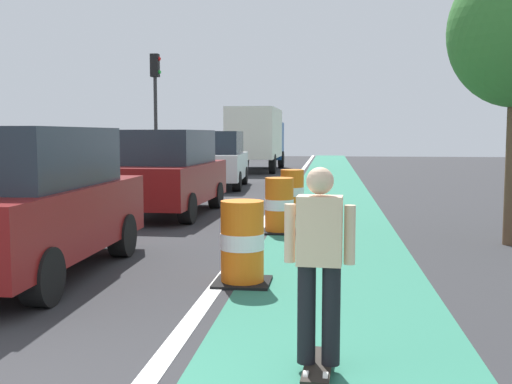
% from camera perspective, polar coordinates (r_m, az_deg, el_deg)
% --- Properties ---
extents(bike_lane_strip, '(2.50, 80.00, 0.01)m').
position_cam_1_polar(bike_lane_strip, '(15.51, 7.06, -1.82)').
color(bike_lane_strip, '#2D755B').
rests_on(bike_lane_strip, ground).
extents(lane_divider_stripe, '(0.20, 80.00, 0.01)m').
position_cam_1_polar(lane_divider_stripe, '(15.57, 1.53, -1.75)').
color(lane_divider_stripe, silver).
rests_on(lane_divider_stripe, ground).
extents(skateboarder_on_lane, '(0.57, 0.81, 1.69)m').
position_cam_1_polar(skateboarder_on_lane, '(5.01, 5.89, -6.60)').
color(skateboarder_on_lane, black).
rests_on(skateboarder_on_lane, ground).
extents(parked_suv_nearest, '(1.98, 4.63, 2.04)m').
position_cam_1_polar(parked_suv_nearest, '(8.92, -20.29, -0.81)').
color(parked_suv_nearest, maroon).
rests_on(parked_suv_nearest, ground).
extents(parked_suv_second, '(2.04, 4.66, 2.04)m').
position_cam_1_polar(parked_suv_second, '(14.93, -8.03, 1.86)').
color(parked_suv_second, maroon).
rests_on(parked_suv_second, ground).
extents(parked_suv_third, '(2.13, 4.70, 2.04)m').
position_cam_1_polar(parked_suv_third, '(22.26, -3.56, 3.07)').
color(parked_suv_third, silver).
rests_on(parked_suv_third, ground).
extents(traffic_barrel_front, '(0.73, 0.73, 1.09)m').
position_cam_1_polar(traffic_barrel_front, '(8.00, -1.28, -4.80)').
color(traffic_barrel_front, orange).
rests_on(traffic_barrel_front, ground).
extents(traffic_barrel_mid, '(0.73, 0.73, 1.09)m').
position_cam_1_polar(traffic_barrel_mid, '(12.11, 2.17, -1.30)').
color(traffic_barrel_mid, orange).
rests_on(traffic_barrel_mid, ground).
extents(traffic_barrel_back, '(0.73, 0.73, 1.09)m').
position_cam_1_polar(traffic_barrel_back, '(14.82, 3.37, -0.07)').
color(traffic_barrel_back, orange).
rests_on(traffic_barrel_back, ground).
extents(delivery_truck_down_block, '(2.39, 7.61, 3.23)m').
position_cam_1_polar(delivery_truck_down_block, '(32.32, 0.11, 5.25)').
color(delivery_truck_down_block, silver).
rests_on(delivery_truck_down_block, ground).
extents(traffic_light_corner, '(0.41, 0.32, 5.10)m').
position_cam_1_polar(traffic_light_corner, '(25.08, -9.31, 8.91)').
color(traffic_light_corner, '#2D2D2D').
rests_on(traffic_light_corner, ground).
extents(pedestrian_crossing, '(0.34, 0.20, 1.61)m').
position_cam_1_polar(pedestrian_crossing, '(24.03, -8.02, 2.79)').
color(pedestrian_crossing, '#33333D').
rests_on(pedestrian_crossing, ground).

